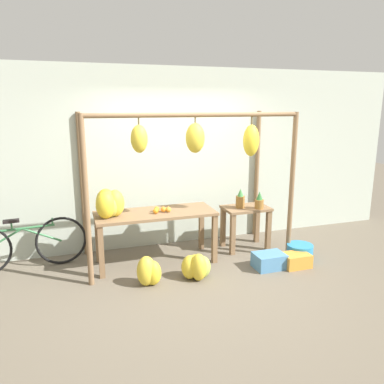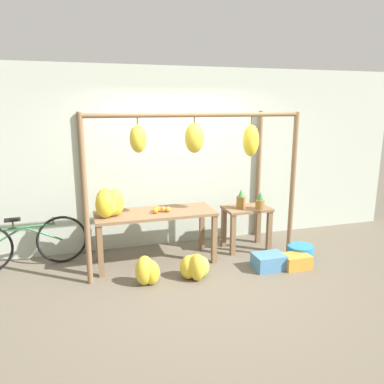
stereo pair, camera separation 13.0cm
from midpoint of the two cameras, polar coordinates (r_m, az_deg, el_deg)
ground_plane at (r=4.95m, az=3.02°, el=-13.56°), size 20.00×20.00×0.00m
shop_wall_back at (r=5.97m, az=-1.92°, el=5.19°), size 8.00×0.08×2.80m
stall_awning at (r=5.07m, az=1.13°, el=5.32°), size 2.93×1.21×2.13m
display_table_main at (r=5.34m, az=-4.92°, el=-4.15°), size 1.68×0.66×0.75m
display_table_side at (r=5.92m, az=8.92°, el=-4.03°), size 0.71×0.47×0.67m
banana_pile_on_table at (r=5.13m, az=-11.85°, el=-1.73°), size 0.48×0.41×0.39m
orange_pile at (r=5.27m, az=-4.07°, el=-2.68°), size 0.26×0.17×0.08m
pineapple_cluster at (r=5.78m, az=9.40°, el=-1.35°), size 0.39×0.28×0.30m
banana_pile_ground_left at (r=4.83m, az=-6.07°, el=-11.92°), size 0.39×0.32×0.39m
banana_pile_ground_right at (r=4.97m, az=1.20°, el=-11.34°), size 0.45×0.38×0.36m
fruit_crate_white at (r=5.39m, az=12.32°, el=-10.32°), size 0.42×0.31×0.21m
blue_bucket at (r=5.78m, az=16.79°, el=-8.86°), size 0.38×0.38×0.22m
parked_bicycle at (r=5.66m, az=-23.54°, el=-7.18°), size 1.67×0.21×0.74m
fruit_crate_purple at (r=5.52m, az=16.19°, el=-10.09°), size 0.38×0.28×0.19m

